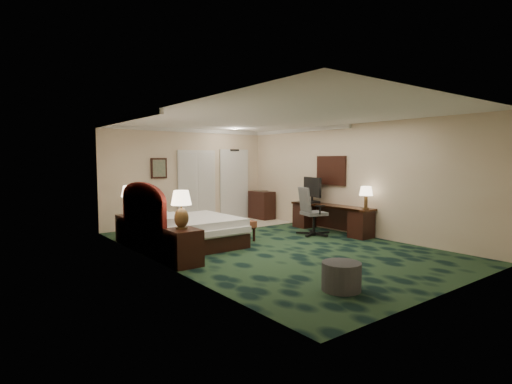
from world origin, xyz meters
TOP-DOWN VIEW (x-y plane):
  - floor at (0.00, 0.00)m, footprint 5.00×7.50m
  - ceiling at (0.00, 0.00)m, footprint 5.00×7.50m
  - wall_back at (0.00, 3.75)m, footprint 5.00×0.00m
  - wall_front at (0.00, -3.75)m, footprint 5.00×0.00m
  - wall_left at (-2.50, 0.00)m, footprint 0.00×7.50m
  - wall_right at (2.50, 0.00)m, footprint 0.00×7.50m
  - crown_molding at (0.00, 0.00)m, footprint 5.00×7.50m
  - tile_patch at (0.90, 2.90)m, footprint 3.20×1.70m
  - headboard at (-2.44, 1.00)m, footprint 0.12×2.00m
  - entry_door at (1.55, 3.72)m, footprint 1.02×0.06m
  - closet_doors at (0.25, 3.71)m, footprint 1.20×0.06m
  - wall_art at (-0.90, 3.71)m, footprint 0.45×0.06m
  - wall_mirror at (2.46, 0.60)m, footprint 0.05×0.95m
  - bed at (-1.44, 1.04)m, footprint 1.93×1.78m
  - nightstand_near at (-2.23, -0.26)m, footprint 0.51×0.58m
  - nightstand_far at (-2.24, 2.27)m, footprint 0.48×0.55m
  - lamp_near at (-2.23, -0.21)m, footprint 0.41×0.41m
  - lamp_far at (-2.24, 2.28)m, footprint 0.42×0.42m
  - bed_bench at (-0.19, 1.24)m, footprint 0.58×1.41m
  - ottoman at (-1.06, -2.78)m, footprint 0.59×0.59m
  - desk at (2.22, 0.37)m, footprint 0.52×2.39m
  - tv at (2.24, 1.05)m, footprint 0.33×0.85m
  - desk_lamp at (2.24, -0.68)m, footprint 0.39×0.39m
  - desk_chair at (1.58, 0.34)m, footprint 0.83×0.80m
  - minibar at (2.22, 3.20)m, footprint 0.45×0.81m

SIDE VIEW (x-z plane):
  - floor at x=0.00m, z-range 0.00..0.00m
  - tile_patch at x=0.90m, z-range 0.00..0.01m
  - ottoman at x=-1.06m, z-range 0.00..0.40m
  - bed_bench at x=-0.19m, z-range 0.00..0.47m
  - nightstand_far at x=-2.24m, z-range 0.00..0.60m
  - bed at x=-1.44m, z-range 0.00..0.61m
  - nightstand_near at x=-2.23m, z-range 0.00..0.64m
  - desk at x=2.22m, z-range 0.00..0.69m
  - minibar at x=2.22m, z-range 0.00..0.86m
  - desk_chair at x=1.58m, z-range 0.00..1.17m
  - headboard at x=-2.44m, z-range 0.00..1.40m
  - lamp_far at x=-2.24m, z-range 0.60..1.26m
  - desk_lamp at x=2.24m, z-range 0.69..1.23m
  - lamp_near at x=-2.23m, z-range 0.64..1.31m
  - tv at x=2.24m, z-range 0.69..1.37m
  - entry_door at x=1.55m, z-range -0.04..2.14m
  - closet_doors at x=0.25m, z-range 0.00..2.10m
  - wall_back at x=0.00m, z-range 0.00..2.70m
  - wall_front at x=0.00m, z-range 0.00..2.70m
  - wall_left at x=-2.50m, z-range 0.00..2.70m
  - wall_right at x=2.50m, z-range 0.00..2.70m
  - wall_mirror at x=2.46m, z-range 1.18..1.93m
  - wall_art at x=-0.90m, z-range 1.33..1.88m
  - crown_molding at x=0.00m, z-range 2.60..2.70m
  - ceiling at x=0.00m, z-range 2.70..2.70m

